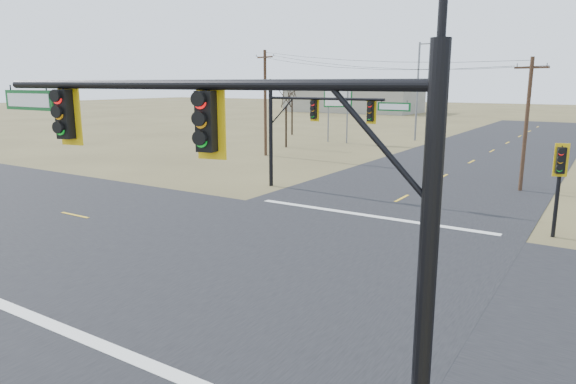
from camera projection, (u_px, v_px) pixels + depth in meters
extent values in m
plane|color=brown|center=(284.00, 261.00, 18.40)|extent=(320.00, 320.00, 0.00)
cube|color=black|center=(284.00, 261.00, 18.40)|extent=(160.00, 14.00, 0.02)
cube|color=black|center=(284.00, 261.00, 18.40)|extent=(14.00, 160.00, 0.02)
cube|color=silver|center=(113.00, 350.00, 12.20)|extent=(12.00, 0.40, 0.01)
cube|color=silver|center=(369.00, 216.00, 24.58)|extent=(12.00, 0.40, 0.01)
cylinder|color=black|center=(426.00, 288.00, 7.27)|extent=(0.27, 0.27, 6.82)
cylinder|color=black|center=(169.00, 85.00, 9.24)|extent=(9.74, 0.18, 0.18)
cube|color=#0C541F|center=(29.00, 100.00, 11.63)|extent=(1.80, 0.05, 0.45)
cylinder|color=black|center=(271.00, 138.00, 31.26)|extent=(0.24, 0.24, 5.99)
cylinder|color=black|center=(324.00, 99.00, 28.85)|extent=(7.28, 0.15, 0.15)
cube|color=#0C541F|center=(394.00, 107.00, 26.74)|extent=(1.80, 0.05, 0.45)
cylinder|color=black|center=(558.00, 193.00, 20.89)|extent=(0.16, 0.16, 3.76)
cylinder|color=#442D1D|center=(526.00, 125.00, 29.61)|extent=(0.22, 0.22, 7.71)
cube|color=#442D1D|center=(532.00, 67.00, 28.93)|extent=(1.88, 0.44, 0.12)
cylinder|color=#442D1D|center=(265.00, 104.00, 44.37)|extent=(0.26, 0.26, 9.02)
cube|color=#442D1D|center=(265.00, 57.00, 43.56)|extent=(2.10, 0.90, 0.12)
cylinder|color=slate|center=(328.00, 116.00, 55.16)|extent=(0.15, 0.15, 5.62)
cylinder|color=slate|center=(347.00, 117.00, 53.98)|extent=(0.15, 0.15, 5.62)
cube|color=#0C541F|center=(338.00, 98.00, 54.18)|extent=(2.82, 1.18, 1.87)
cylinder|color=slate|center=(417.00, 92.00, 55.99)|extent=(0.21, 0.21, 10.56)
cylinder|color=slate|center=(431.00, 43.00, 54.27)|extent=(2.53, 0.13, 0.13)
cube|color=slate|center=(443.00, 44.00, 53.62)|extent=(0.64, 0.46, 0.19)
cylinder|color=black|center=(286.00, 127.00, 50.60)|extent=(0.20, 0.20, 3.97)
cylinder|color=black|center=(292.00, 117.00, 62.91)|extent=(0.20, 0.20, 4.39)
cube|color=gray|center=(353.00, 99.00, 113.11)|extent=(28.00, 14.00, 5.50)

